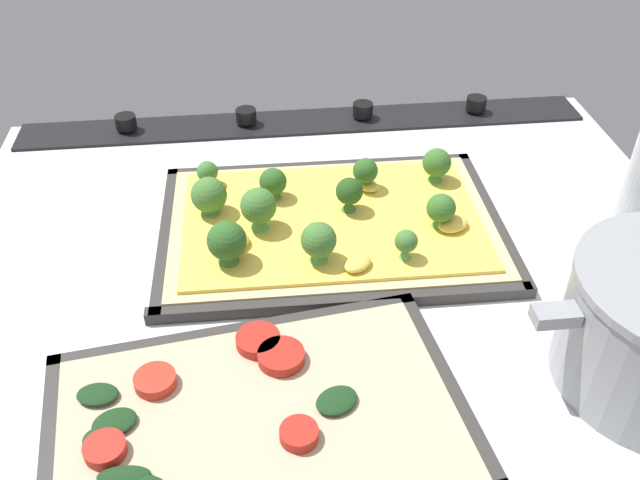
% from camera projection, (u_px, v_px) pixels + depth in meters
% --- Properties ---
extents(ground_plane, '(0.81, 0.72, 0.03)m').
position_uv_depth(ground_plane, '(335.00, 284.00, 0.72)').
color(ground_plane, silver).
extents(stove_control_panel, '(0.78, 0.07, 0.03)m').
position_uv_depth(stove_control_panel, '(305.00, 120.00, 0.96)').
color(stove_control_panel, black).
rests_on(stove_control_panel, ground_plane).
extents(baking_tray_front, '(0.38, 0.26, 0.01)m').
position_uv_depth(baking_tray_front, '(332.00, 229.00, 0.76)').
color(baking_tray_front, '#33302D').
rests_on(baking_tray_front, ground_plane).
extents(broccoli_pizza, '(0.35, 0.24, 0.06)m').
position_uv_depth(broccoli_pizza, '(324.00, 218.00, 0.75)').
color(broccoli_pizza, '#D3B77F').
rests_on(broccoli_pizza, baking_tray_front).
extents(baking_tray_back, '(0.36, 0.26, 0.01)m').
position_uv_depth(baking_tray_back, '(259.00, 425.00, 0.56)').
color(baking_tray_back, '#33302D').
rests_on(baking_tray_back, ground_plane).
extents(veggie_pizza_back, '(0.33, 0.24, 0.02)m').
position_uv_depth(veggie_pizza_back, '(252.00, 417.00, 0.55)').
color(veggie_pizza_back, tan).
rests_on(veggie_pizza_back, baking_tray_back).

